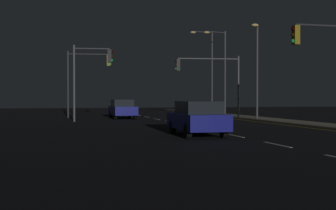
% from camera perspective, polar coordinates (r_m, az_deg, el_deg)
% --- Properties ---
extents(ground_plane, '(112.00, 112.00, 0.00)m').
position_cam_1_polar(ground_plane, '(20.83, 8.00, -3.82)').
color(ground_plane, black).
rests_on(ground_plane, ground).
extents(lane_markings_center, '(0.14, 50.00, 0.01)m').
position_cam_1_polar(lane_markings_center, '(24.09, 4.84, -3.15)').
color(lane_markings_center, silver).
rests_on(lane_markings_center, ground).
extents(lane_edge_line, '(0.14, 53.00, 0.01)m').
position_cam_1_polar(lane_edge_line, '(27.99, 15.68, -2.61)').
color(lane_edge_line, gold).
rests_on(lane_edge_line, ground).
extents(car, '(1.95, 4.45, 1.57)m').
position_cam_1_polar(car, '(20.06, 3.78, -1.64)').
color(car, navy).
rests_on(car, ground).
extents(car_oncoming, '(1.84, 4.41, 1.57)m').
position_cam_1_polar(car_oncoming, '(36.71, -5.89, -0.47)').
color(car_oncoming, navy).
rests_on(car_oncoming, ground).
extents(traffic_light_near_left, '(3.24, 0.34, 5.47)m').
position_cam_1_polar(traffic_light_near_left, '(23.75, 19.44, 6.26)').
color(traffic_light_near_left, '#4C4C51').
rests_on(traffic_light_near_left, sidewalk_right).
extents(traffic_light_near_right, '(3.74, 0.69, 5.71)m').
position_cam_1_polar(traffic_light_near_right, '(38.68, -10.47, 4.31)').
color(traffic_light_near_right, '#2D3033').
rests_on(traffic_light_near_right, ground).
extents(traffic_light_far_left, '(5.27, 0.89, 4.98)m').
position_cam_1_polar(traffic_light_far_left, '(35.97, 5.40, 4.14)').
color(traffic_light_far_left, '#4C4C51').
rests_on(traffic_light_far_left, sidewalk_right).
extents(traffic_light_far_right, '(2.84, 0.59, 5.51)m').
position_cam_1_polar(traffic_light_far_right, '(32.46, -9.97, 4.63)').
color(traffic_light_far_right, '#4C4C51').
rests_on(traffic_light_far_right, ground).
extents(street_lamp_far_end, '(2.35, 0.70, 7.83)m').
position_cam_1_polar(street_lamp_far_end, '(41.86, 6.94, 5.21)').
color(street_lamp_far_end, '#38383D').
rests_on(street_lamp_far_end, sidewalk_right).
extents(street_lamp_corner, '(2.44, 0.54, 8.24)m').
position_cam_1_polar(street_lamp_corner, '(44.39, 5.28, 5.26)').
color(street_lamp_corner, '#38383D').
rests_on(street_lamp_corner, sidewalk_right).
extents(street_lamp_median, '(1.14, 1.49, 7.12)m').
position_cam_1_polar(street_lamp_median, '(34.18, 11.36, 5.44)').
color(street_lamp_median, '#38383D').
rests_on(street_lamp_median, sidewalk_right).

